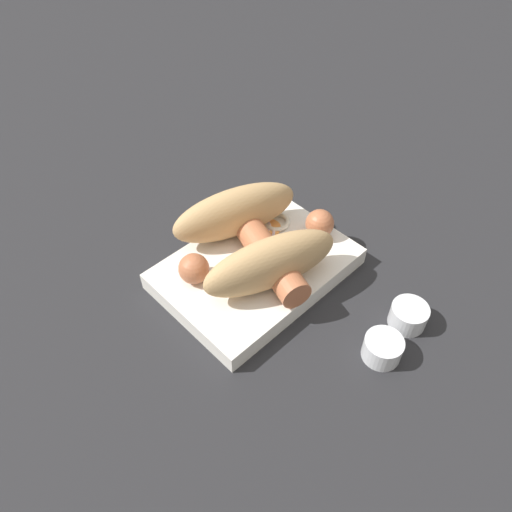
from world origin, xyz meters
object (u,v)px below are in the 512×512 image
object	(u,v)px
food_tray	(256,268)
condiment_cup_far	(408,316)
bread_roll	(252,236)
condiment_cup_near	(382,349)
sausage	(259,245)

from	to	relation	value
food_tray	condiment_cup_far	world-z (taller)	condiment_cup_far
bread_roll	condiment_cup_near	distance (m)	0.19
sausage	condiment_cup_far	xyz separation A→B (m)	(0.06, -0.17, -0.03)
condiment_cup_near	condiment_cup_far	distance (m)	0.05
condiment_cup_far	condiment_cup_near	bearing A→B (deg)	-174.49
food_tray	condiment_cup_near	bearing A→B (deg)	-84.49
bread_roll	sausage	world-z (taller)	bread_roll
food_tray	bread_roll	size ratio (longest dim) A/B	1.15
bread_roll	condiment_cup_near	size ratio (longest dim) A/B	4.68
food_tray	sausage	xyz separation A→B (m)	(0.01, 0.00, 0.03)
food_tray	sausage	distance (m)	0.03
food_tray	condiment_cup_near	distance (m)	0.17
sausage	condiment_cup_far	bearing A→B (deg)	-70.45
condiment_cup_near	condiment_cup_far	bearing A→B (deg)	5.51
sausage	bread_roll	bearing A→B (deg)	139.64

